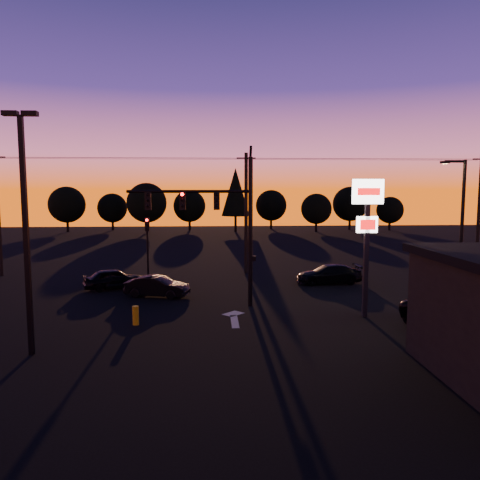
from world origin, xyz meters
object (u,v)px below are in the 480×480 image
object	(u,v)px
streetlight	(461,222)
car_mid	(157,286)
parking_lot_light	(25,217)
pylon_sign	(367,218)
suv_parked	(463,316)
bollard	(136,315)
car_left	(115,279)
traffic_signal_mast	(221,215)
secondary_signal	(147,240)
car_right	(329,274)

from	to	relation	value
streetlight	car_mid	size ratio (longest dim) A/B	2.14
parking_lot_light	pylon_sign	xyz separation A→B (m)	(14.50, 4.50, -0.36)
streetlight	suv_parked	bearing A→B (deg)	-116.75
bollard	car_left	world-z (taller)	car_left
pylon_sign	car_left	bearing A→B (deg)	151.66
traffic_signal_mast	car_left	xyz separation A→B (m)	(-6.68, 4.94, -4.28)
bollard	car_left	size ratio (longest dim) A/B	0.23
suv_parked	parking_lot_light	bearing A→B (deg)	158.37
bollard	secondary_signal	bearing A→B (deg)	94.54
car_left	car_mid	xyz separation A→B (m)	(2.97, -2.42, -0.03)
secondary_signal	streetlight	distance (m)	19.89
secondary_signal	parking_lot_light	xyz separation A→B (m)	(-2.50, -14.49, 2.41)
parking_lot_light	suv_parked	world-z (taller)	parking_lot_light
parking_lot_light	streetlight	size ratio (longest dim) A/B	1.14
pylon_sign	car_right	bearing A→B (deg)	88.08
secondary_signal	pylon_sign	size ratio (longest dim) A/B	0.64
parking_lot_light	streetlight	distance (m)	23.05
traffic_signal_mast	streetlight	distance (m)	14.10
bollard	car_right	distance (m)	14.56
traffic_signal_mast	car_right	size ratio (longest dim) A/B	1.95
car_mid	car_right	xyz separation A→B (m)	(11.09, 3.26, 0.02)
parking_lot_light	car_left	distance (m)	12.81
car_right	parking_lot_light	bearing A→B (deg)	-51.99
pylon_sign	streetlight	bearing A→B (deg)	30.08
secondary_signal	car_left	bearing A→B (deg)	-124.82
car_left	car_right	world-z (taller)	car_left
car_mid	parking_lot_light	bearing A→B (deg)	174.10
secondary_signal	car_right	world-z (taller)	secondary_signal
parking_lot_light	car_mid	bearing A→B (deg)	68.81
car_left	car_mid	bearing A→B (deg)	-150.61
traffic_signal_mast	parking_lot_light	size ratio (longest dim) A/B	0.94
pylon_sign	car_right	xyz separation A→B (m)	(0.28, 8.28, -4.28)
traffic_signal_mast	parking_lot_light	world-z (taller)	parking_lot_light
streetlight	car_left	bearing A→B (deg)	170.59
secondary_signal	parking_lot_light	world-z (taller)	parking_lot_light
car_right	traffic_signal_mast	bearing A→B (deg)	-54.74
parking_lot_light	car_left	xyz separation A→B (m)	(0.72, 11.93, -4.62)
parking_lot_light	car_right	distance (m)	20.07
pylon_sign	streetlight	size ratio (longest dim) A/B	0.85
secondary_signal	streetlight	size ratio (longest dim) A/B	0.54
streetlight	car_mid	distance (m)	18.15
parking_lot_light	bollard	size ratio (longest dim) A/B	10.26
traffic_signal_mast	car_mid	world-z (taller)	traffic_signal_mast
suv_parked	bollard	bearing A→B (deg)	144.99
traffic_signal_mast	pylon_sign	xyz separation A→B (m)	(7.10, -2.49, -0.02)
traffic_signal_mast	streetlight	xyz separation A→B (m)	(14.01, 1.51, -0.52)
bollard	suv_parked	bearing A→B (deg)	-7.96
pylon_sign	car_mid	bearing A→B (deg)	155.12
parking_lot_light	car_left	world-z (taller)	parking_lot_light
secondary_signal	traffic_signal_mast	bearing A→B (deg)	-56.81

